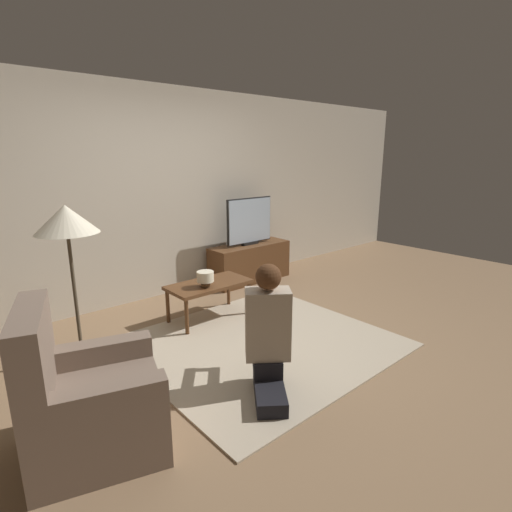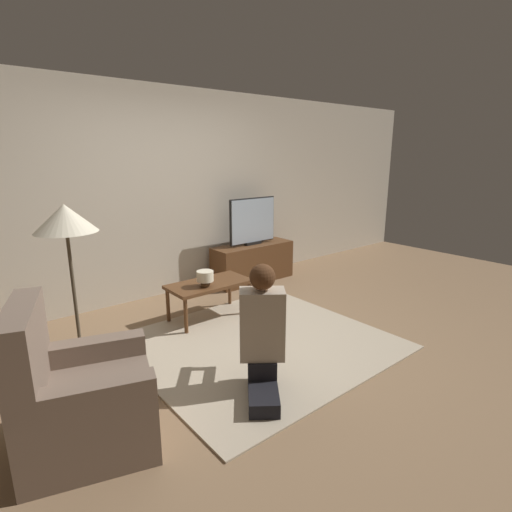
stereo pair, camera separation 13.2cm
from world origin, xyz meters
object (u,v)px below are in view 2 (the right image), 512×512
object	(u,v)px
tv	(253,221)
armchair	(82,402)
table_lamp	(205,277)
floor_lamp	(66,225)
person_kneeling	(262,330)
coffee_table	(209,287)

from	to	relation	value
tv	armchair	bearing A→B (deg)	-146.37
table_lamp	tv	bearing A→B (deg)	32.54
floor_lamp	person_kneeling	world-z (taller)	floor_lamp
floor_lamp	table_lamp	size ratio (longest dim) A/B	7.76
armchair	person_kneeling	bearing A→B (deg)	-82.53
table_lamp	person_kneeling	bearing A→B (deg)	-104.33
coffee_table	person_kneeling	size ratio (longest dim) A/B	0.90
tv	person_kneeling	xyz separation A→B (m)	(-1.68, -2.20, -0.37)
table_lamp	floor_lamp	bearing A→B (deg)	177.80
coffee_table	armchair	world-z (taller)	armchair
person_kneeling	coffee_table	bearing A→B (deg)	-69.78
armchair	person_kneeling	size ratio (longest dim) A/B	0.97
armchair	table_lamp	size ratio (longest dim) A/B	5.40
floor_lamp	person_kneeling	xyz separation A→B (m)	(0.95, -1.39, -0.72)
floor_lamp	person_kneeling	bearing A→B (deg)	-55.58
floor_lamp	person_kneeling	size ratio (longest dim) A/B	1.39
coffee_table	person_kneeling	xyz separation A→B (m)	(-0.44, -1.43, 0.13)
tv	person_kneeling	world-z (taller)	tv
coffee_table	table_lamp	world-z (taller)	table_lamp
floor_lamp	armchair	bearing A→B (deg)	-105.16
tv	armchair	world-z (taller)	tv
coffee_table	armchair	xyz separation A→B (m)	(-1.71, -1.19, -0.06)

